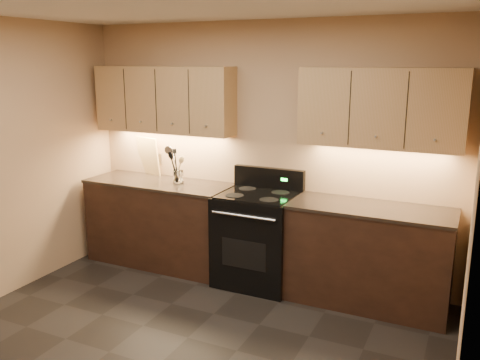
% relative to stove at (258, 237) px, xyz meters
% --- Properties ---
extents(wall_back, '(4.00, 0.04, 2.60)m').
position_rel_stove_xyz_m(wall_back, '(-0.08, 0.32, 0.82)').
color(wall_back, tan).
rests_on(wall_back, ground).
extents(wall_right, '(0.04, 4.00, 2.60)m').
position_rel_stove_xyz_m(wall_right, '(1.92, -1.68, 0.82)').
color(wall_right, tan).
rests_on(wall_right, ground).
extents(counter_left, '(1.62, 0.62, 0.93)m').
position_rel_stove_xyz_m(counter_left, '(-1.18, 0.02, -0.01)').
color(counter_left, black).
rests_on(counter_left, ground).
extents(counter_right, '(1.46, 0.62, 0.93)m').
position_rel_stove_xyz_m(counter_right, '(1.10, 0.02, -0.01)').
color(counter_right, black).
rests_on(counter_right, ground).
extents(stove, '(0.76, 0.68, 1.14)m').
position_rel_stove_xyz_m(stove, '(0.00, 0.00, 0.00)').
color(stove, black).
rests_on(stove, ground).
extents(upper_cab_left, '(1.60, 0.30, 0.70)m').
position_rel_stove_xyz_m(upper_cab_left, '(-1.18, 0.17, 1.32)').
color(upper_cab_left, tan).
rests_on(upper_cab_left, wall_back).
extents(upper_cab_right, '(1.44, 0.30, 0.70)m').
position_rel_stove_xyz_m(upper_cab_right, '(1.10, 0.17, 1.32)').
color(upper_cab_right, tan).
rests_on(upper_cab_right, wall_back).
extents(outlet_plate, '(0.08, 0.01, 0.12)m').
position_rel_stove_xyz_m(outlet_plate, '(-1.38, 0.31, 0.64)').
color(outlet_plate, '#B2B5BA').
rests_on(outlet_plate, wall_back).
extents(utensil_crock, '(0.14, 0.14, 0.14)m').
position_rel_stove_xyz_m(utensil_crock, '(-0.96, 0.06, 0.51)').
color(utensil_crock, white).
rests_on(utensil_crock, counter_left).
extents(cutting_board, '(0.35, 0.16, 0.43)m').
position_rel_stove_xyz_m(cutting_board, '(-1.50, 0.28, 0.67)').
color(cutting_board, tan).
rests_on(cutting_board, counter_left).
extents(wooden_spoon, '(0.14, 0.11, 0.29)m').
position_rel_stove_xyz_m(wooden_spoon, '(-0.99, 0.04, 0.61)').
color(wooden_spoon, tan).
rests_on(wooden_spoon, utensil_crock).
extents(black_spoon, '(0.10, 0.15, 0.34)m').
position_rel_stove_xyz_m(black_spoon, '(-0.97, 0.07, 0.63)').
color(black_spoon, black).
rests_on(black_spoon, utensil_crock).
extents(black_turner, '(0.15, 0.13, 0.38)m').
position_rel_stove_xyz_m(black_turner, '(-0.95, 0.03, 0.65)').
color(black_turner, black).
rests_on(black_turner, utensil_crock).
extents(steel_spatula, '(0.22, 0.12, 0.36)m').
position_rel_stove_xyz_m(steel_spatula, '(-0.93, 0.07, 0.64)').
color(steel_spatula, silver).
rests_on(steel_spatula, utensil_crock).
extents(steel_skimmer, '(0.22, 0.12, 0.39)m').
position_rel_stove_xyz_m(steel_skimmer, '(-0.93, 0.04, 0.66)').
color(steel_skimmer, silver).
rests_on(steel_skimmer, utensil_crock).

